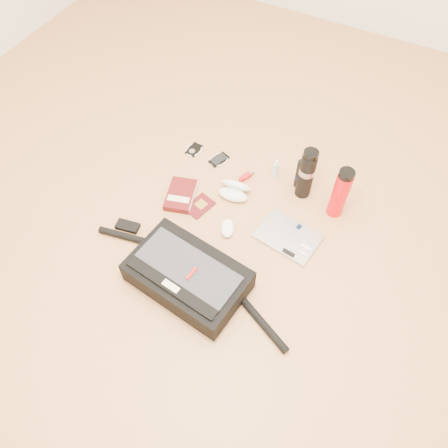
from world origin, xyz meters
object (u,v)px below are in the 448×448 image
at_px(thermos_red, 340,193).
at_px(messenger_bag, 187,276).
at_px(thermos_black, 306,174).
at_px(laptop, 288,237).
at_px(book, 181,195).

bearing_deg(thermos_red, messenger_bag, -123.29).
bearing_deg(messenger_bag, thermos_red, 64.00).
bearing_deg(thermos_black, laptop, -81.55).
height_order(book, thermos_red, thermos_red).
xyz_separation_m(messenger_bag, book, (-0.28, 0.40, -0.05)).
bearing_deg(laptop, messenger_bag, -117.21).
bearing_deg(thermos_black, messenger_bag, -109.93).
xyz_separation_m(messenger_bag, thermos_red, (0.44, 0.68, 0.08)).
height_order(laptop, thermos_red, thermos_red).
relative_size(messenger_bag, thermos_red, 3.49).
height_order(thermos_black, thermos_red, thermos_black).
bearing_deg(book, thermos_black, 13.76).
xyz_separation_m(laptop, thermos_black, (-0.04, 0.29, 0.14)).
relative_size(laptop, thermos_red, 1.05).
xyz_separation_m(messenger_bag, thermos_black, (0.26, 0.71, 0.09)).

